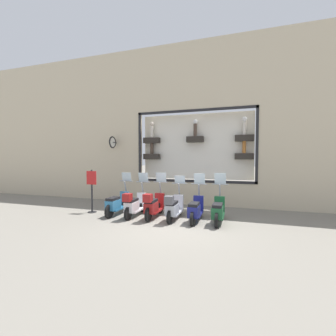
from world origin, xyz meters
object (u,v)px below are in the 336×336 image
(scooter_white_4, at_px, (134,205))
(scooter_navy_1, at_px, (195,209))
(scooter_red_3, at_px, (153,205))
(shop_sign_post, at_px, (92,189))
(scooter_green_0, at_px, (218,211))
(scooter_teal_5, at_px, (117,204))
(scooter_silver_2, at_px, (174,207))

(scooter_white_4, bearing_deg, scooter_navy_1, -88.47)
(scooter_red_3, distance_m, shop_sign_post, 2.78)
(scooter_green_0, height_order, scooter_red_3, scooter_green_0)
(scooter_green_0, bearing_deg, scooter_teal_5, 90.01)
(scooter_green_0, relative_size, scooter_teal_5, 1.00)
(scooter_red_3, bearing_deg, shop_sign_post, 87.89)
(scooter_green_0, distance_m, shop_sign_post, 5.11)
(scooter_white_4, distance_m, shop_sign_post, 2.02)
(scooter_teal_5, bearing_deg, scooter_white_4, -94.81)
(scooter_green_0, height_order, scooter_silver_2, scooter_green_0)
(shop_sign_post, bearing_deg, scooter_white_4, -93.12)
(scooter_white_4, relative_size, scooter_teal_5, 1.00)
(scooter_navy_1, height_order, scooter_white_4, scooter_navy_1)
(scooter_red_3, bearing_deg, scooter_silver_2, -90.77)
(scooter_red_3, bearing_deg, scooter_green_0, -88.53)
(scooter_silver_2, bearing_deg, scooter_green_0, -87.41)
(scooter_red_3, xyz_separation_m, shop_sign_post, (0.10, 2.74, 0.47))
(scooter_red_3, relative_size, shop_sign_post, 1.03)
(scooter_green_0, distance_m, scooter_red_3, 2.35)
(scooter_white_4, bearing_deg, scooter_green_0, -88.79)
(scooter_red_3, height_order, shop_sign_post, shop_sign_post)
(scooter_red_3, height_order, scooter_teal_5, scooter_red_3)
(scooter_silver_2, bearing_deg, scooter_teal_5, 88.28)
(scooter_red_3, bearing_deg, scooter_white_4, 90.43)
(scooter_silver_2, xyz_separation_m, scooter_teal_5, (0.07, 2.34, -0.02))
(scooter_green_0, distance_m, scooter_white_4, 3.13)
(scooter_silver_2, relative_size, shop_sign_post, 1.02)
(scooter_navy_1, xyz_separation_m, scooter_teal_5, (0.00, 3.13, 0.01))
(scooter_green_0, xyz_separation_m, scooter_navy_1, (-0.00, 0.78, -0.01))
(scooter_red_3, xyz_separation_m, scooter_white_4, (-0.01, 0.78, -0.01))
(scooter_silver_2, height_order, scooter_red_3, scooter_red_3)
(scooter_navy_1, xyz_separation_m, scooter_silver_2, (-0.07, 0.78, 0.04))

